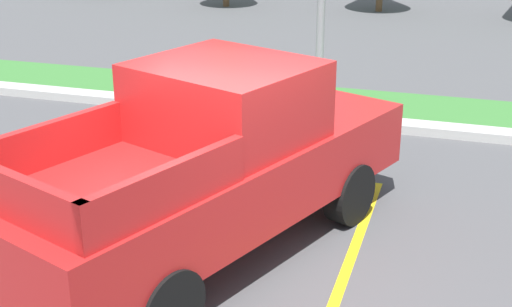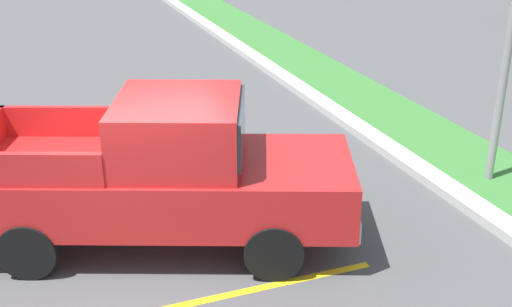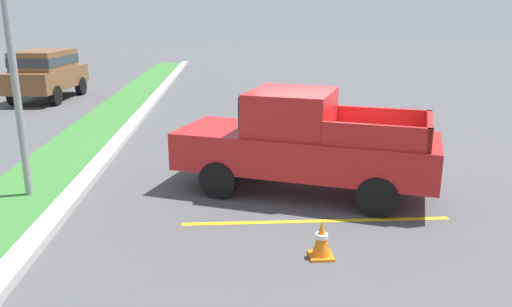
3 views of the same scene
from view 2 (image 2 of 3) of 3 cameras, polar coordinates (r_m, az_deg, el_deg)
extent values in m
plane|color=#4C4C4F|center=(8.98, -9.59, -9.09)|extent=(120.00, 120.00, 0.00)
cube|color=yellow|center=(10.70, -10.06, -3.56)|extent=(0.12, 4.80, 0.01)
cube|color=yellow|center=(8.09, -5.57, -12.85)|extent=(0.12, 4.80, 0.01)
cube|color=#B2B2AD|center=(10.85, 17.16, -3.46)|extent=(56.00, 0.40, 0.15)
cylinder|color=black|center=(9.82, 1.43, -3.27)|extent=(0.54, 0.81, 0.76)
cylinder|color=black|center=(8.33, 1.56, -8.46)|extent=(0.54, 0.81, 0.76)
cylinder|color=black|center=(10.25, -16.20, -3.05)|extent=(0.54, 0.81, 0.76)
cylinder|color=black|center=(8.84, -19.18, -7.88)|extent=(0.54, 0.81, 0.76)
cube|color=red|center=(8.94, -8.47, -2.72)|extent=(3.67, 5.53, 0.76)
cube|color=red|center=(8.59, -6.80, 2.07)|extent=(2.22, 2.13, 0.84)
cube|color=#2D3842|center=(8.50, -1.32, 2.37)|extent=(1.53, 0.65, 0.63)
cube|color=red|center=(9.81, -16.34, 2.72)|extent=(0.79, 1.80, 0.44)
cube|color=red|center=(8.31, -19.50, -1.37)|extent=(0.79, 1.80, 0.44)
cube|color=silver|center=(9.01, 7.89, -4.18)|extent=(1.74, 0.81, 0.28)
cube|color=orange|center=(11.93, -10.53, -0.64)|extent=(0.36, 0.36, 0.04)
cone|color=orange|center=(11.81, -10.63, 0.70)|extent=(0.28, 0.28, 0.56)
cylinder|color=white|center=(11.80, -10.64, 0.82)|extent=(0.19, 0.19, 0.07)
camera|label=1|loc=(7.46, -64.83, 4.20)|focal=50.94mm
camera|label=3|loc=(17.94, -11.20, 18.91)|focal=34.97mm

